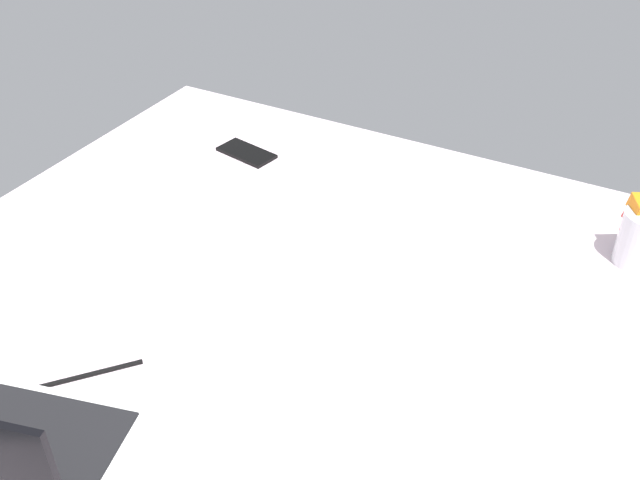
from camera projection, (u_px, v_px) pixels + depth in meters
The scene contains 3 objects.
bed_mattress at pixel (366, 382), 128.40cm from camera, with size 180.00×140.00×18.00cm, color silver.
cell_phone at pixel (246, 153), 175.52cm from camera, with size 6.80×14.00×0.80cm, color black.
charger_cable at pixel (89, 375), 117.06cm from camera, with size 17.00×0.60×0.60cm, color black.
Camera 1 is at (-35.48, 82.66, 104.26)cm, focal length 41.31 mm.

